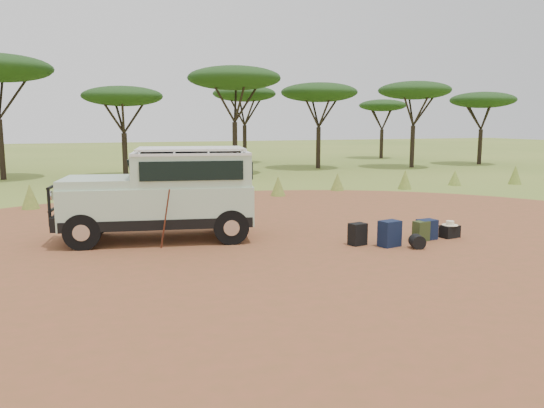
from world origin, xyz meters
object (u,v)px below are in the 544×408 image
object	(u,v)px
duffel_navy	(427,230)
walking_staff	(165,219)
safari_vehicle	(165,196)
backpack_black	(358,234)
backpack_olive	(421,231)
hard_case	(450,232)
backpack_navy	(390,234)

from	to	relation	value
duffel_navy	walking_staff	bearing A→B (deg)	163.42
safari_vehicle	duffel_navy	size ratio (longest dim) A/B	9.80
backpack_black	walking_staff	bearing A→B (deg)	153.50
walking_staff	safari_vehicle	bearing A→B (deg)	49.87
backpack_olive	safari_vehicle	bearing A→B (deg)	149.12
safari_vehicle	duffel_navy	bearing A→B (deg)	-9.88
walking_staff	duffel_navy	size ratio (longest dim) A/B	2.88
safari_vehicle	walking_staff	distance (m)	1.18
safari_vehicle	backpack_olive	distance (m)	6.37
duffel_navy	hard_case	size ratio (longest dim) A/B	1.12
safari_vehicle	backpack_olive	size ratio (longest dim) A/B	9.90
walking_staff	hard_case	xyz separation A→B (m)	(6.96, -1.23, -0.55)
safari_vehicle	hard_case	distance (m)	7.22
backpack_black	backpack_olive	world-z (taller)	backpack_black
safari_vehicle	hard_case	bearing A→B (deg)	-8.16
backpack_black	backpack_olive	distance (m)	1.68
duffel_navy	safari_vehicle	bearing A→B (deg)	153.60
duffel_navy	hard_case	world-z (taller)	duffel_navy
walking_staff	backpack_navy	bearing A→B (deg)	-47.54
backpack_black	backpack_navy	xyz separation A→B (m)	(0.63, -0.39, 0.04)
backpack_olive	hard_case	bearing A→B (deg)	-3.28
backpack_navy	backpack_black	bearing A→B (deg)	135.98
backpack_black	hard_case	bearing A→B (deg)	-13.74
backpack_black	backpack_navy	distance (m)	0.74
hard_case	backpack_olive	bearing A→B (deg)	177.37
walking_staff	backpack_black	distance (m)	4.52
walking_staff	backpack_navy	xyz separation A→B (m)	(4.98, -1.53, -0.40)
walking_staff	backpack_black	xyz separation A→B (m)	(4.35, -1.14, -0.44)
hard_case	backpack_black	bearing A→B (deg)	170.24
backpack_olive	backpack_navy	bearing A→B (deg)	-176.55
backpack_navy	duffel_navy	bearing A→B (deg)	2.27
walking_staff	duffel_navy	xyz separation A→B (m)	(6.28, -1.20, -0.46)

